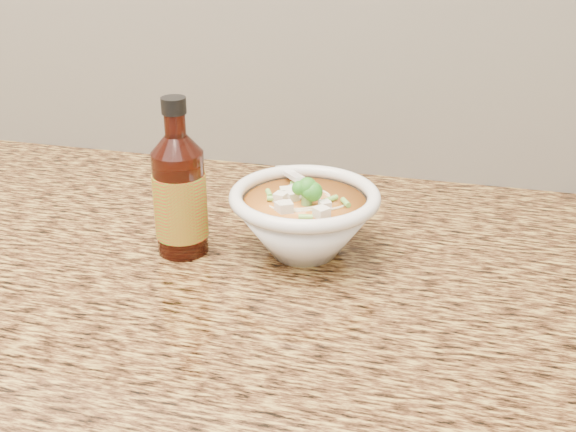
# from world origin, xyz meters

# --- Properties ---
(counter_slab) EXTENTS (4.00, 0.68, 0.04)m
(counter_slab) POSITION_xyz_m (0.00, 1.68, 0.88)
(counter_slab) COLOR #A4833C
(counter_slab) RESTS_ON cabinet
(soup_bowl) EXTENTS (0.18, 0.19, 0.10)m
(soup_bowl) POSITION_xyz_m (0.38, 1.71, 0.94)
(soup_bowl) COLOR silver
(soup_bowl) RESTS_ON counter_slab
(hot_sauce_bottle) EXTENTS (0.08, 0.08, 0.19)m
(hot_sauce_bottle) POSITION_xyz_m (0.24, 1.68, 0.97)
(hot_sauce_bottle) COLOR #3A0F08
(hot_sauce_bottle) RESTS_ON counter_slab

